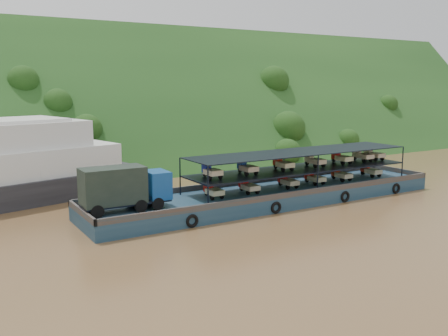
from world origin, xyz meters
TOP-DOWN VIEW (x-y plane):
  - ground at (0.00, 0.00)m, footprint 160.00×160.00m
  - hillside at (0.00, 36.00)m, footprint 140.00×39.60m
  - cargo_barge at (0.21, 0.46)m, footprint 35.00×7.18m

SIDE VIEW (x-z plane):
  - ground at x=0.00m, z-range 0.00..0.00m
  - hillside at x=0.00m, z-range -19.80..19.80m
  - cargo_barge at x=0.21m, z-range -1.17..3.50m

